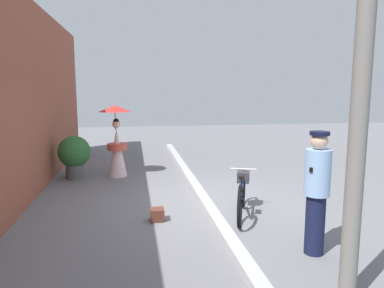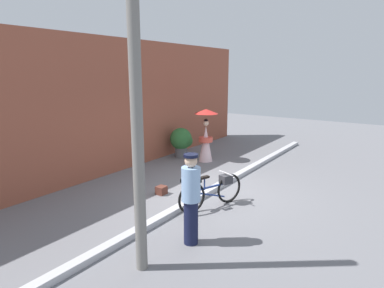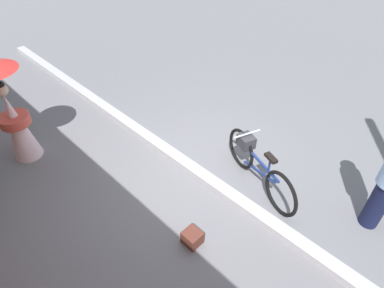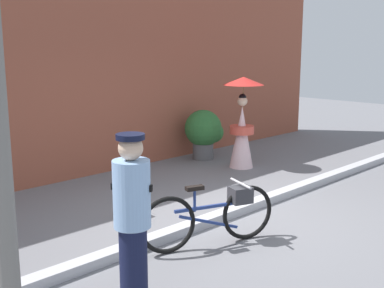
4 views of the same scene
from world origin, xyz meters
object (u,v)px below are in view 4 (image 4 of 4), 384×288
(person_officer, at_px, (132,219))
(backpack_on_pavement, at_px, (135,209))
(bicycle_near_officer, at_px, (214,214))
(potted_plant_by_door, at_px, (204,131))
(person_with_parasol, at_px, (242,122))

(person_officer, bearing_deg, backpack_on_pavement, 51.91)
(bicycle_near_officer, distance_m, potted_plant_by_door, 4.69)
(potted_plant_by_door, bearing_deg, person_with_parasol, -89.14)
(person_officer, distance_m, person_with_parasol, 5.70)
(bicycle_near_officer, bearing_deg, person_officer, -162.64)
(bicycle_near_officer, distance_m, backpack_on_pavement, 1.54)
(bicycle_near_officer, height_order, potted_plant_by_door, potted_plant_by_door)
(person_officer, height_order, backpack_on_pavement, person_officer)
(bicycle_near_officer, bearing_deg, backpack_on_pavement, 92.44)
(bicycle_near_officer, relative_size, backpack_on_pavement, 7.08)
(person_officer, xyz_separation_m, backpack_on_pavement, (1.58, 2.02, -0.79))
(bicycle_near_officer, height_order, person_with_parasol, person_with_parasol)
(person_with_parasol, height_order, potted_plant_by_door, person_with_parasol)
(person_with_parasol, relative_size, backpack_on_pavement, 7.57)
(bicycle_near_officer, height_order, person_officer, person_officer)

